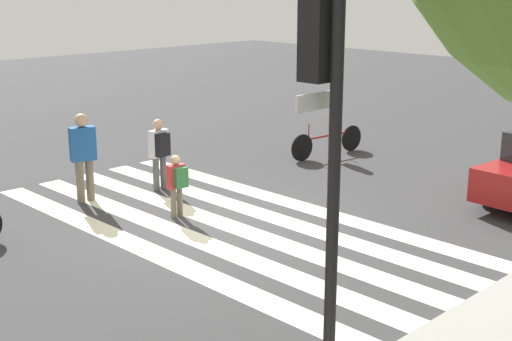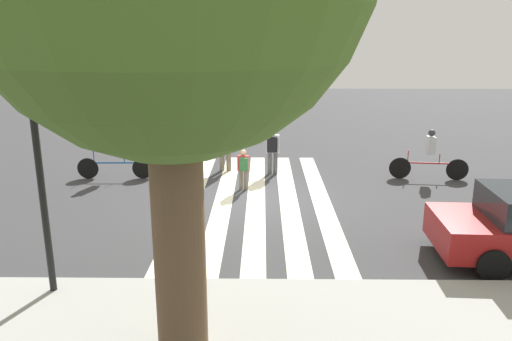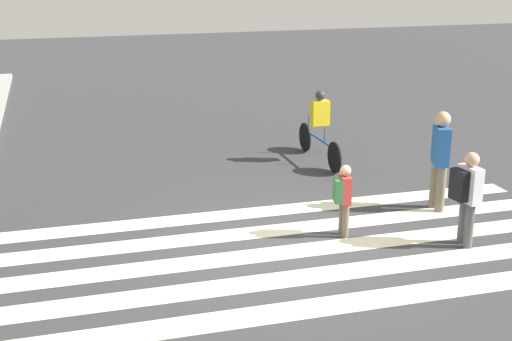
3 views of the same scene
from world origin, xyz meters
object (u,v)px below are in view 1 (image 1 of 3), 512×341
Objects in this scene: traffic_light at (325,119)px; pedestrian_adult_yellow_jacket at (177,182)px; pedestrian_child_with_backpack at (83,152)px; pedestrian_adult_tall_backpack at (160,149)px; cyclist_near_curb at (328,123)px.

traffic_light reaches higher than pedestrian_adult_yellow_jacket.
traffic_light is at bearing 91.38° from pedestrian_child_with_backpack.
pedestrian_adult_tall_backpack is 1.27× the size of pedestrian_adult_yellow_jacket.
pedestrian_adult_yellow_jacket is (0.90, 1.74, -0.19)m from pedestrian_adult_tall_backpack.
traffic_light is 1.85× the size of cyclist_near_curb.
traffic_light is 7.46m from pedestrian_adult_yellow_jacket.
pedestrian_adult_tall_backpack is 0.63× the size of cyclist_near_curb.
traffic_light reaches higher than pedestrian_adult_tall_backpack.
pedestrian_child_with_backpack is (-2.46, -8.45, -2.18)m from traffic_light.
pedestrian_adult_tall_backpack reaches higher than pedestrian_adult_yellow_jacket.
traffic_light is 12.03m from cyclist_near_curb.
pedestrian_adult_yellow_jacket is at bearing -125.06° from pedestrian_adult_tall_backpack.
pedestrian_adult_yellow_jacket is at bearing 125.63° from pedestrian_child_with_backpack.
cyclist_near_curb is (-9.10, -7.50, -2.36)m from traffic_light.
traffic_light is 3.71× the size of pedestrian_adult_yellow_jacket.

